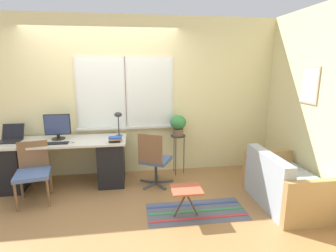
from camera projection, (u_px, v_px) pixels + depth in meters
ground_plane at (105, 191)px, 4.02m from camera, size 14.00×14.00×0.00m
wall_back_with_window at (106, 98)px, 4.46m from camera, size 9.00×0.12×2.70m
wall_right_with_picture at (295, 101)px, 4.13m from camera, size 0.08×9.00×2.70m
desk at (63, 161)px, 4.18m from camera, size 2.00×0.69×0.75m
laptop at (11, 138)px, 4.07m from camera, size 0.32×0.35×0.24m
monitor at (58, 127)px, 4.13m from camera, size 0.40×0.20×0.40m
keyboard at (56, 143)px, 3.92m from camera, size 0.34×0.12×0.02m
mouse at (73, 142)px, 3.97m from camera, size 0.04×0.06×0.03m
desk_lamp at (118, 117)px, 4.28m from camera, size 0.13×0.13×0.41m
book_stack at (115, 139)px, 4.02m from camera, size 0.21×0.15×0.08m
desk_chair_wooden at (33, 170)px, 3.67m from camera, size 0.52×0.53×0.83m
office_chair_swivel at (154, 159)px, 4.13m from camera, size 0.57×0.58×0.89m
couch_loveseat at (284, 186)px, 3.62m from camera, size 0.76×1.18×0.74m
plant_stand at (178, 140)px, 4.57m from camera, size 0.26×0.26×0.71m
potted_plant at (178, 124)px, 4.51m from camera, size 0.27×0.27×0.35m
floor_rug_striped at (196, 211)px, 3.47m from camera, size 1.31×0.59×0.01m
folding_stool at (186, 191)px, 3.29m from camera, size 0.38×0.32×0.39m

